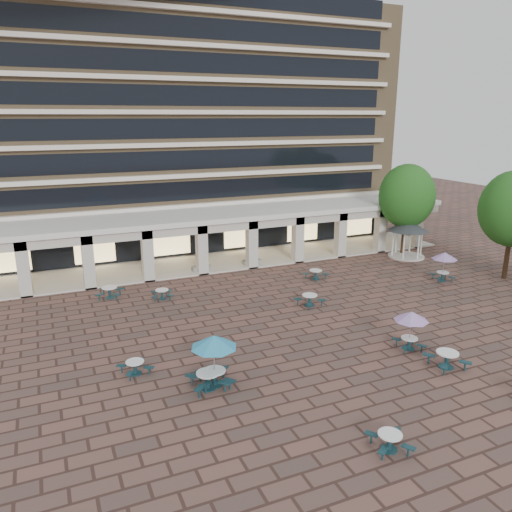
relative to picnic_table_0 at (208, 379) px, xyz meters
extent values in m
plane|color=brown|center=(7.06, 4.17, -0.48)|extent=(120.00, 120.00, 0.00)
cube|color=#8F7551|center=(7.06, 29.67, 10.52)|extent=(40.00, 15.00, 22.00)
cube|color=silver|center=(7.06, 21.92, 4.02)|extent=(36.80, 0.50, 0.35)
cube|color=black|center=(7.06, 22.15, 5.32)|extent=(35.20, 0.05, 1.60)
cube|color=silver|center=(7.06, 21.92, 6.62)|extent=(36.80, 0.50, 0.35)
cube|color=black|center=(7.06, 22.15, 7.92)|extent=(35.20, 0.05, 1.60)
cube|color=silver|center=(7.06, 21.92, 9.22)|extent=(36.80, 0.50, 0.35)
cube|color=black|center=(7.06, 22.15, 10.52)|extent=(35.20, 0.05, 1.60)
cube|color=silver|center=(7.06, 21.92, 11.82)|extent=(36.80, 0.50, 0.35)
cube|color=black|center=(7.06, 22.15, 13.12)|extent=(35.20, 0.05, 1.60)
cube|color=silver|center=(7.06, 21.92, 14.42)|extent=(36.80, 0.50, 0.35)
cube|color=black|center=(7.06, 22.15, 15.72)|extent=(35.20, 0.05, 1.60)
cube|color=silver|center=(7.06, 21.92, 17.02)|extent=(36.80, 0.50, 0.35)
cube|color=black|center=(7.06, 22.15, 18.32)|extent=(35.20, 0.05, 1.60)
cube|color=silver|center=(7.06, 21.92, 19.62)|extent=(36.80, 0.50, 0.35)
cube|color=white|center=(7.06, 19.17, 3.72)|extent=(42.00, 6.60, 0.40)
cube|color=beige|center=(7.06, 16.32, 3.27)|extent=(42.00, 0.30, 0.90)
cube|color=black|center=(7.06, 21.87, 1.32)|extent=(38.00, 0.15, 3.20)
cube|color=beige|center=(7.06, 19.17, -0.42)|extent=(42.00, 6.00, 0.12)
cube|color=beige|center=(-7.72, 16.57, 1.52)|extent=(0.80, 0.80, 4.00)
cube|color=beige|center=(-3.50, 16.57, 1.52)|extent=(0.80, 0.80, 4.00)
cube|color=beige|center=(0.72, 16.57, 1.52)|extent=(0.80, 0.80, 4.00)
cube|color=beige|center=(4.95, 16.57, 1.52)|extent=(0.80, 0.80, 4.00)
cube|color=beige|center=(9.17, 16.57, 1.52)|extent=(0.80, 0.80, 4.00)
cube|color=beige|center=(13.39, 16.57, 1.52)|extent=(0.80, 0.80, 4.00)
cube|color=beige|center=(17.61, 16.57, 1.52)|extent=(0.80, 0.80, 4.00)
cube|color=beige|center=(21.84, 16.57, 1.52)|extent=(0.80, 0.80, 4.00)
cube|color=beige|center=(26.06, 16.57, 1.52)|extent=(0.80, 0.80, 4.00)
cube|color=#FFD88C|center=(-8.94, 21.72, 1.12)|extent=(3.20, 0.08, 2.40)
cube|color=#FFD88C|center=(-2.54, 21.72, 1.12)|extent=(3.20, 0.08, 2.40)
cube|color=#FFD88C|center=(3.86, 21.72, 1.12)|extent=(3.20, 0.08, 2.40)
cube|color=#FFD88C|center=(10.26, 21.72, 1.12)|extent=(3.20, 0.08, 2.40)
cube|color=#FFD88C|center=(16.66, 21.72, 1.12)|extent=(3.20, 0.08, 2.40)
cube|color=#FFD88C|center=(23.06, 21.72, 1.12)|extent=(3.20, 0.08, 2.40)
cylinder|color=#163D43|center=(0.00, 0.00, -0.46)|extent=(0.75, 0.75, 0.04)
cylinder|color=#163D43|center=(0.00, 0.00, -0.13)|extent=(0.19, 0.19, 0.70)
cylinder|color=white|center=(0.00, 0.00, 0.30)|extent=(1.07, 1.07, 0.05)
cube|color=#163D43|center=(0.58, 0.59, -0.01)|extent=(0.62, 0.63, 0.05)
cylinder|color=#163D43|center=(0.58, 0.59, -0.26)|extent=(0.09, 0.09, 0.45)
cube|color=#163D43|center=(-0.59, 0.58, -0.01)|extent=(0.63, 0.62, 0.05)
cylinder|color=#163D43|center=(-0.59, 0.58, -0.26)|extent=(0.09, 0.09, 0.45)
cube|color=#163D43|center=(-0.58, -0.59, -0.01)|extent=(0.62, 0.63, 0.05)
cylinder|color=#163D43|center=(-0.58, -0.59, -0.26)|extent=(0.09, 0.09, 0.45)
cube|color=#163D43|center=(0.59, -0.58, -0.01)|extent=(0.63, 0.62, 0.05)
cylinder|color=#163D43|center=(0.59, -0.58, -0.26)|extent=(0.09, 0.09, 0.45)
cylinder|color=#163D43|center=(4.83, -6.83, -0.46)|extent=(0.63, 0.63, 0.04)
cylinder|color=#163D43|center=(4.83, -6.83, -0.18)|extent=(0.16, 0.16, 0.60)
cylinder|color=white|center=(4.83, -6.83, 0.18)|extent=(0.91, 0.91, 0.05)
cube|color=#163D43|center=(5.43, -6.45, -0.08)|extent=(0.56, 0.48, 0.05)
cylinder|color=#163D43|center=(5.43, -6.45, -0.29)|extent=(0.07, 0.07, 0.38)
cube|color=#163D43|center=(4.45, -6.23, -0.08)|extent=(0.48, 0.56, 0.05)
cylinder|color=#163D43|center=(4.45, -6.23, -0.29)|extent=(0.07, 0.07, 0.38)
cube|color=#163D43|center=(4.24, -7.21, -0.08)|extent=(0.56, 0.48, 0.05)
cylinder|color=#163D43|center=(4.24, -7.21, -0.29)|extent=(0.07, 0.07, 0.38)
cube|color=#163D43|center=(5.22, -7.42, -0.08)|extent=(0.48, 0.56, 0.05)
cylinder|color=#163D43|center=(5.22, -7.42, -0.29)|extent=(0.07, 0.07, 0.38)
cylinder|color=#163D43|center=(11.44, -2.79, -0.46)|extent=(0.76, 0.76, 0.04)
cylinder|color=#163D43|center=(11.44, -2.79, -0.12)|extent=(0.19, 0.19, 0.71)
cylinder|color=white|center=(11.44, -2.79, 0.31)|extent=(1.08, 1.08, 0.05)
cube|color=#163D43|center=(12.09, -2.25, 0.00)|extent=(0.65, 0.61, 0.05)
cylinder|color=#163D43|center=(12.09, -2.25, -0.25)|extent=(0.09, 0.09, 0.45)
cube|color=#163D43|center=(10.90, -2.14, 0.00)|extent=(0.61, 0.65, 0.05)
cylinder|color=#163D43|center=(10.90, -2.14, -0.25)|extent=(0.09, 0.09, 0.45)
cube|color=#163D43|center=(10.79, -3.33, 0.00)|extent=(0.65, 0.61, 0.05)
cylinder|color=#163D43|center=(10.79, -3.33, -0.25)|extent=(0.09, 0.09, 0.45)
cube|color=#163D43|center=(11.98, -3.44, 0.00)|extent=(0.61, 0.65, 0.05)
cylinder|color=#163D43|center=(11.98, -3.44, -0.25)|extent=(0.09, 0.09, 0.45)
cylinder|color=#163D43|center=(0.37, 0.14, -0.46)|extent=(0.72, 0.72, 0.04)
cylinder|color=#163D43|center=(0.37, 0.14, -0.14)|extent=(0.18, 0.18, 0.68)
cylinder|color=white|center=(0.37, 0.14, 0.27)|extent=(1.02, 1.02, 0.05)
cube|color=#163D43|center=(0.98, 0.66, -0.03)|extent=(0.61, 0.58, 0.05)
cylinder|color=#163D43|center=(0.98, 0.66, -0.27)|extent=(0.08, 0.08, 0.43)
cube|color=#163D43|center=(-0.15, 0.75, -0.03)|extent=(0.58, 0.61, 0.05)
cylinder|color=#163D43|center=(-0.15, 0.75, -0.27)|extent=(0.08, 0.08, 0.43)
cube|color=#163D43|center=(-0.24, -0.38, -0.03)|extent=(0.61, 0.58, 0.05)
cylinder|color=#163D43|center=(-0.24, -0.38, -0.27)|extent=(0.08, 0.08, 0.43)
cube|color=#163D43|center=(0.89, -0.47, -0.03)|extent=(0.58, 0.61, 0.05)
cylinder|color=#163D43|center=(0.89, -0.47, -0.27)|extent=(0.08, 0.08, 0.43)
cylinder|color=gray|center=(0.37, 0.14, 0.75)|extent=(0.05, 0.05, 2.46)
cone|color=teal|center=(0.37, 0.14, 1.72)|extent=(2.15, 2.15, 0.56)
cylinder|color=#163D43|center=(-2.80, 2.67, -0.46)|extent=(0.61, 0.61, 0.03)
cylinder|color=#163D43|center=(-2.80, 2.67, -0.19)|extent=(0.16, 0.16, 0.58)
cylinder|color=white|center=(-2.80, 2.67, 0.16)|extent=(0.87, 0.87, 0.04)
cube|color=#163D43|center=(-2.45, 3.26, -0.10)|extent=(0.46, 0.54, 0.04)
cylinder|color=#163D43|center=(-2.45, 3.26, -0.30)|extent=(0.07, 0.07, 0.37)
cube|color=#163D43|center=(-3.39, 3.02, -0.10)|extent=(0.54, 0.46, 0.04)
cylinder|color=#163D43|center=(-3.39, 3.02, -0.30)|extent=(0.07, 0.07, 0.37)
cube|color=#163D43|center=(-3.15, 2.09, -0.10)|extent=(0.46, 0.54, 0.04)
cylinder|color=#163D43|center=(-3.15, 2.09, -0.30)|extent=(0.07, 0.07, 0.37)
cube|color=#163D43|center=(-2.22, 2.32, -0.10)|extent=(0.54, 0.46, 0.04)
cylinder|color=#163D43|center=(-2.22, 2.32, -0.30)|extent=(0.07, 0.07, 0.37)
cylinder|color=#163D43|center=(11.08, -0.44, -0.46)|extent=(0.61, 0.61, 0.03)
cylinder|color=#163D43|center=(11.08, -0.44, -0.19)|extent=(0.16, 0.16, 0.58)
cylinder|color=white|center=(11.08, -0.44, 0.16)|extent=(0.87, 0.87, 0.04)
cube|color=#163D43|center=(11.66, -0.08, -0.10)|extent=(0.54, 0.46, 0.04)
cylinder|color=#163D43|center=(11.66, -0.08, -0.30)|extent=(0.07, 0.07, 0.37)
cube|color=#163D43|center=(10.72, 0.14, -0.10)|extent=(0.46, 0.54, 0.04)
cylinder|color=#163D43|center=(10.72, 0.14, -0.30)|extent=(0.07, 0.07, 0.37)
cube|color=#163D43|center=(10.50, -0.79, -0.10)|extent=(0.54, 0.46, 0.04)
cylinder|color=#163D43|center=(10.50, -0.79, -0.30)|extent=(0.07, 0.07, 0.37)
cube|color=#163D43|center=(11.43, -1.02, -0.10)|extent=(0.46, 0.54, 0.04)
cylinder|color=#163D43|center=(11.43, -1.02, -0.30)|extent=(0.07, 0.07, 0.37)
cylinder|color=gray|center=(11.08, -0.44, 0.57)|extent=(0.04, 0.04, 2.10)
cone|color=#A57FC7|center=(11.08, -0.44, 1.40)|extent=(1.83, 1.83, 0.48)
cylinder|color=#163D43|center=(0.75, 12.28, -0.46)|extent=(0.62, 0.62, 0.04)
cylinder|color=#163D43|center=(0.75, 12.28, -0.19)|extent=(0.16, 0.16, 0.58)
cylinder|color=white|center=(0.75, 12.28, 0.16)|extent=(0.88, 0.88, 0.04)
cube|color=#163D43|center=(1.31, 12.68, -0.09)|extent=(0.54, 0.48, 0.04)
cylinder|color=#163D43|center=(1.31, 12.68, -0.30)|extent=(0.07, 0.07, 0.37)
cube|color=#163D43|center=(0.36, 12.85, -0.09)|extent=(0.48, 0.54, 0.04)
cylinder|color=#163D43|center=(0.36, 12.85, -0.30)|extent=(0.07, 0.07, 0.37)
cube|color=#163D43|center=(0.19, 11.89, -0.09)|extent=(0.54, 0.48, 0.04)
cylinder|color=#163D43|center=(0.19, 11.89, -0.30)|extent=(0.07, 0.07, 0.37)
cube|color=#163D43|center=(1.14, 11.72, -0.09)|extent=(0.48, 0.54, 0.04)
cylinder|color=#163D43|center=(1.14, 11.72, -0.30)|extent=(0.07, 0.07, 0.37)
cylinder|color=#163D43|center=(9.34, 7.22, -0.46)|extent=(0.69, 0.69, 0.04)
cylinder|color=#163D43|center=(9.34, 7.22, -0.15)|extent=(0.18, 0.18, 0.65)
cylinder|color=white|center=(9.34, 7.22, 0.24)|extent=(0.99, 0.99, 0.05)
cube|color=#163D43|center=(9.72, 7.89, -0.04)|extent=(0.51, 0.61, 0.05)
cylinder|color=#163D43|center=(9.72, 7.89, -0.27)|extent=(0.08, 0.08, 0.42)
cube|color=#163D43|center=(8.66, 7.60, -0.04)|extent=(0.61, 0.51, 0.05)
cylinder|color=#163D43|center=(8.66, 7.60, -0.27)|extent=(0.08, 0.08, 0.42)
cube|color=#163D43|center=(8.95, 6.55, -0.04)|extent=(0.51, 0.61, 0.05)
cylinder|color=#163D43|center=(8.95, 6.55, -0.27)|extent=(0.08, 0.08, 0.42)
cube|color=#163D43|center=(10.01, 6.84, -0.04)|extent=(0.61, 0.51, 0.05)
cylinder|color=#163D43|center=(10.01, 6.84, -0.27)|extent=(0.08, 0.08, 0.42)
cylinder|color=#163D43|center=(21.06, 7.73, -0.46)|extent=(0.63, 0.63, 0.04)
cylinder|color=#163D43|center=(21.06, 7.73, -0.18)|extent=(0.16, 0.16, 0.60)
cylinder|color=white|center=(21.06, 7.73, 0.18)|extent=(0.91, 0.91, 0.05)
cube|color=#163D43|center=(21.68, 8.07, -0.08)|extent=(0.56, 0.46, 0.05)
cylinder|color=#163D43|center=(21.68, 8.07, -0.29)|extent=(0.07, 0.07, 0.38)
cube|color=#163D43|center=(20.72, 8.35, -0.08)|extent=(0.46, 0.56, 0.05)
cylinder|color=#163D43|center=(20.72, 8.35, -0.29)|extent=(0.07, 0.07, 0.38)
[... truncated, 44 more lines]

